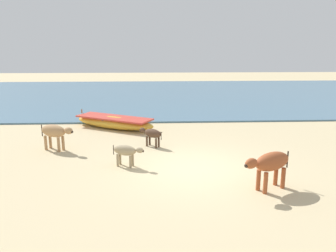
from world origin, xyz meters
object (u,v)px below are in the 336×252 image
calf_near_dun (126,151)px  fishing_boat_0 (114,122)px  cow_second_adult_rust (271,163)px  cow_adult_tan (55,132)px  calf_far_dark (152,134)px

calf_near_dun → fishing_boat_0: bearing=123.0°
fishing_boat_0 → cow_second_adult_rust: cow_second_adult_rust is taller
cow_adult_tan → cow_second_adult_rust: 7.66m
cow_adult_tan → calf_far_dark: bearing=31.8°
cow_second_adult_rust → calf_far_dark: bearing=-81.1°
fishing_boat_0 → calf_far_dark: (1.76, -3.01, 0.20)m
fishing_boat_0 → cow_adult_tan: (-1.78, -3.30, 0.39)m
cow_adult_tan → cow_second_adult_rust: (6.64, -3.81, 0.05)m
calf_near_dun → calf_far_dark: bearing=91.6°
fishing_boat_0 → calf_far_dark: bearing=149.8°
cow_adult_tan → calf_far_dark: size_ratio=1.50×
cow_adult_tan → cow_second_adult_rust: bearing=-2.6°
calf_far_dark → cow_second_adult_rust: size_ratio=0.62×
cow_second_adult_rust → calf_near_dun: bearing=-54.9°
fishing_boat_0 → calf_near_dun: fishing_boat_0 is taller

